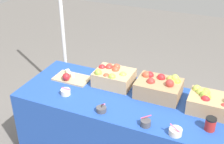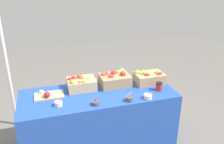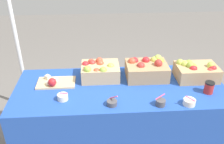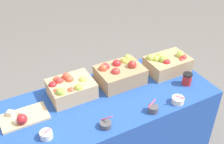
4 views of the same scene
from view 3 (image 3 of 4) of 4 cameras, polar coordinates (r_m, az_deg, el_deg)
The scene contains 11 objects.
table at distance 2.46m, azimuth 1.79°, elevation -10.70°, with size 1.90×0.76×0.74m, color #234CAD.
apple_crate_left at distance 2.45m, azimuth 18.94°, elevation 0.23°, with size 0.38×0.26×0.18m.
apple_crate_middle at distance 2.37m, azimuth 8.08°, elevation 0.69°, with size 0.39×0.29×0.20m.
apple_crate_right at distance 2.34m, azimuth -2.93°, elevation 0.36°, with size 0.35×0.28×0.18m.
cutting_board_front at distance 2.32m, azimuth -13.04°, elevation -2.34°, with size 0.35×0.20×0.09m.
sample_bowl_near at distance 2.00m, azimuth 0.00°, elevation -7.11°, with size 0.09×0.09×0.10m.
sample_bowl_mid at distance 2.09m, azimuth 17.41°, elevation -6.62°, with size 0.10×0.10×0.10m.
sample_bowl_far at distance 2.03m, azimuth 11.16°, elevation -6.91°, with size 0.08×0.08×0.10m.
sample_bowl_extra at distance 2.09m, azimuth -11.31°, elevation -5.68°, with size 0.09×0.09×0.10m.
coffee_cup at distance 2.28m, azimuth 21.49°, elevation -3.35°, with size 0.08×0.08×0.11m.
tent_pole at distance 2.91m, azimuth -21.78°, elevation 9.89°, with size 0.04×0.04×2.17m, color white.
Camera 3 is at (-0.20, -1.88, 1.94)m, focal length 39.60 mm.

